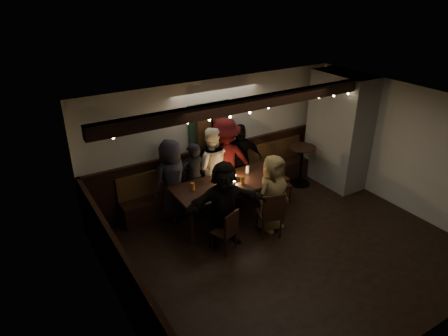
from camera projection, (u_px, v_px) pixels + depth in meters
room at (286, 155)px, 8.38m from camera, size 6.02×5.01×2.62m
dining_table at (229, 186)px, 7.85m from camera, size 2.26×0.97×0.98m
chair_near_left at (228, 229)px, 6.98m from camera, size 0.49×0.49×0.83m
chair_near_right at (271, 212)px, 7.37m from camera, size 0.53×0.53×0.94m
chair_end at (278, 182)px, 8.60m from camera, size 0.43×0.43×0.82m
high_top at (302, 161)px, 9.25m from camera, size 0.60×0.60×0.95m
person_a at (172, 179)px, 7.92m from camera, size 0.93×0.74×1.66m
person_b at (194, 177)px, 8.17m from camera, size 0.63×0.50×1.50m
person_c at (211, 167)px, 8.34m from camera, size 1.04×0.94×1.74m
person_d at (225, 160)px, 8.49m from camera, size 1.31×0.91×1.86m
person_e at (241, 160)px, 8.77m from camera, size 1.04×0.66×1.64m
person_f at (224, 204)px, 7.07m from camera, size 1.59×0.77×1.64m
person_g at (272, 193)px, 7.53m from camera, size 0.83×0.62×1.54m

